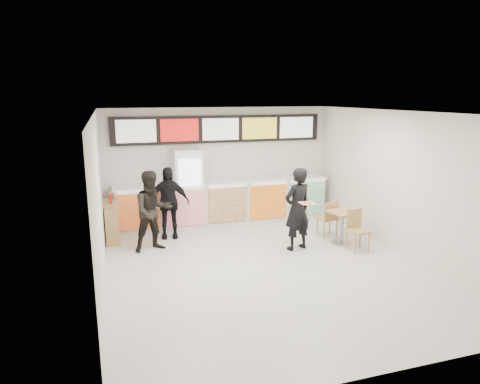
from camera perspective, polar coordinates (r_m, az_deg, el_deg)
name	(u,v)px	position (r m, az deg, el deg)	size (l,w,h in m)	color
floor	(265,268)	(8.52, 3.41, -10.03)	(7.00, 7.00, 0.00)	beige
ceiling	(268,112)	(7.86, 3.71, 10.55)	(7.00, 7.00, 0.00)	white
wall_back	(220,165)	(11.34, -2.73, 3.63)	(6.00, 6.00, 0.00)	silver
wall_left	(99,205)	(7.56, -18.24, -1.66)	(7.00, 7.00, 0.00)	silver
wall_right	(401,184)	(9.53, 20.68, 1.05)	(7.00, 7.00, 0.00)	silver
service_counter	(224,202)	(11.14, -2.15, -1.40)	(5.56, 0.77, 1.14)	silver
menu_board	(220,129)	(11.15, -2.67, 8.39)	(5.50, 0.14, 0.70)	black
drinks_fridge	(188,189)	(10.86, -6.96, 0.46)	(0.70, 0.67, 2.00)	white
mirror_panel	(100,167)	(9.92, -18.13, 3.14)	(0.01, 2.00, 1.50)	#B2B7BF
customer_main	(297,209)	(9.29, 7.65, -2.28)	(0.66, 0.43, 1.81)	black
customer_left	(153,211)	(9.35, -11.56, -2.52)	(0.85, 0.66, 1.75)	black
customer_mid	(168,203)	(10.13, -9.59, -1.42)	(0.99, 0.41, 1.70)	black
pizza_slice	(307,203)	(8.84, 8.92, -1.43)	(0.36, 0.36, 0.02)	beige
cafe_table	(342,221)	(9.97, 13.47, -3.81)	(0.68, 1.56, 0.89)	tan
condiment_ledge	(112,221)	(10.26, -16.70, -3.73)	(0.34, 0.84, 1.12)	tan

